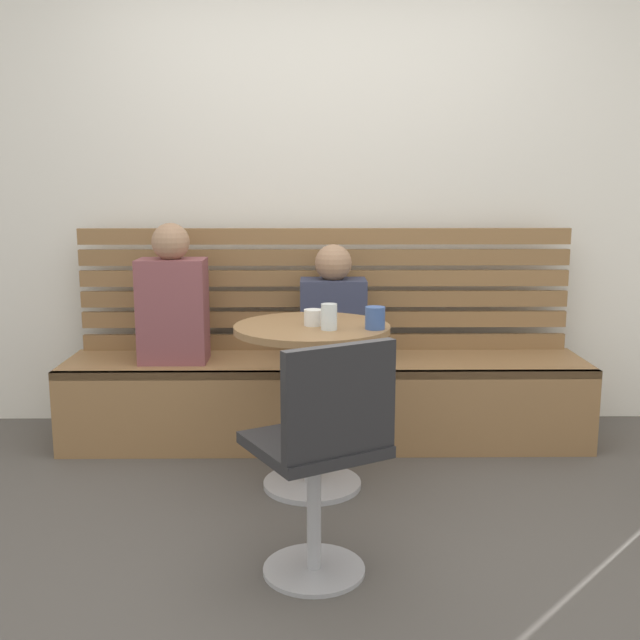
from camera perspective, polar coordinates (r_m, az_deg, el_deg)
The scene contains 12 objects.
ground at distance 2.91m, azimuth 0.90°, elevation -17.12°, with size 8.00×8.00×0.00m, color #514C47.
back_wall at distance 4.22m, azimuth 0.33°, elevation 11.84°, with size 5.20×0.10×2.90m, color white.
booth_bench at distance 3.94m, azimuth 0.43°, elevation -6.14°, with size 2.70×0.52×0.44m.
booth_backrest at distance 4.06m, azimuth 0.37°, elevation 2.39°, with size 2.65×0.04×0.67m.
cafe_table at distance 3.28m, azimuth -0.61°, elevation -4.20°, with size 0.68×0.68×0.74m.
white_chair at distance 2.53m, azimuth 0.24°, elevation -10.01°, with size 0.54×0.54×0.85m.
person_adult at distance 3.86m, azimuth -11.18°, elevation 1.45°, with size 0.34×0.22×0.71m.
person_child_left at distance 3.88m, azimuth 1.01°, elevation 0.85°, with size 0.34×0.22×0.60m.
cup_water_clear at distance 3.12m, azimuth 0.70°, elevation 0.25°, with size 0.07×0.07×0.11m, color white.
cup_mug_blue at distance 3.15m, azimuth 4.23°, elevation 0.16°, with size 0.08×0.08×0.10m, color #3D5B9E.
cup_ceramic_white at distance 3.22m, azimuth -0.52°, elevation 0.19°, with size 0.08×0.08×0.07m, color white.
cup_espresso_small at distance 3.29m, azimuth 0.22°, elevation 0.30°, with size 0.06×0.06×0.06m, color silver.
Camera 1 is at (-0.07, -2.58, 1.35)m, focal length 41.92 mm.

